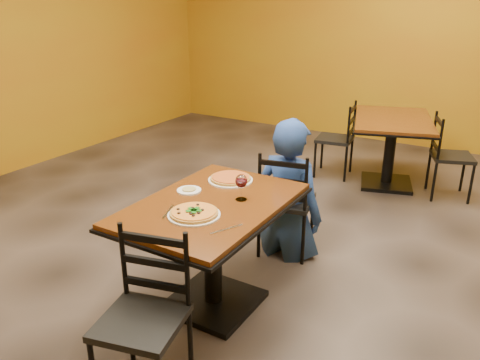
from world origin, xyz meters
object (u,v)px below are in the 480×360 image
Objects in this scene: table_second at (391,136)px; side_plate at (189,190)px; chair_main_near at (141,323)px; plate_far at (230,180)px; chair_second_right at (452,157)px; table_main at (212,230)px; pizza_far at (230,178)px; chair_second_left at (335,139)px; pizza_main at (194,212)px; wine_glass at (241,186)px; plate_main at (194,215)px; diner at (290,187)px; chair_main_far at (287,201)px.

table_second is 2.80m from side_plate.
chair_main_near reaches higher than plate_far.
plate_far is at bearing -101.73° from table_second.
plate_far is (-1.13, -2.42, 0.33)m from chair_second_right.
table_main and table_second have the same top height.
table_main is 0.44m from pizza_far.
chair_second_left reaches higher than pizza_main.
table_second is at bearing 84.24° from wine_glass.
table_main is at bearing -18.59° from side_plate.
chair_main_near is 2.83× the size of plate_main.
diner is at bearing 85.63° from plate_main.
plate_main is at bearing -108.55° from wine_glass.
chair_second_right is 2.84m from wine_glass.
side_plate is (-0.25, 0.29, 0.00)m from plate_main.
wine_glass reaches higher than side_plate.
pizza_main is (-1.01, -3.01, 0.35)m from chair_second_right.
side_plate is (-0.32, -0.84, 0.32)m from chair_main_far.
table_main is 2.98m from chair_second_right.
diner is 3.58× the size of plate_far.
table_second is 4.79× the size of pizza_main.
table_main is at bearing 85.19° from chair_main_near.
chair_second_right is 3.04× the size of pizza_far.
wine_glass reaches higher than chair_second_right.
plate_main is at bearing -84.17° from table_main.
chair_main_near is 3.09× the size of pizza_main.
diner is (0.02, -0.00, 0.12)m from chair_main_far.
diner is at bearing 167.68° from chair_main_far.
chair_second_right reaches higher than pizza_main.
wine_glass is at bearing -0.92° from chair_second_left.
chair_main_far is 0.66m from pizza_far.
diner reaches higher than chair_second_left.
side_plate is at bearing -103.14° from table_second.
plate_far is (-0.12, 0.59, -0.02)m from pizza_main.
chair_main_near is at bearing -79.32° from plate_far.
wine_glass is (-0.27, -2.67, 0.29)m from table_second.
chair_second_right is 2.10m from diner.
chair_main_far reaches higher than plate_main.
chair_main_near is at bearing -68.25° from side_plate.
chair_main_far is 2.79× the size of plate_far.
chair_second_right is 2.69m from plate_far.
chair_second_right is (0.90, 3.62, -0.01)m from chair_main_near.
wine_glass is (0.01, 0.96, 0.40)m from chair_main_near.
plate_main is (-0.11, 0.61, 0.32)m from chair_main_near.
pizza_main is 0.60m from pizza_far.
wine_glass reaches higher than plate_main.
side_plate is (-0.64, -2.72, 0.20)m from table_second.
pizza_far is (-1.13, -2.42, 0.35)m from chair_second_right.
table_second is 2.48m from pizza_far.
plate_main is 0.38m from side_plate.
chair_second_right is 3.19m from plate_main.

